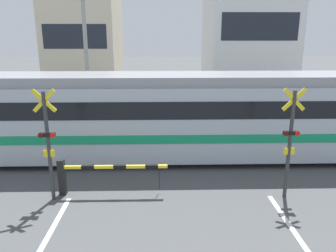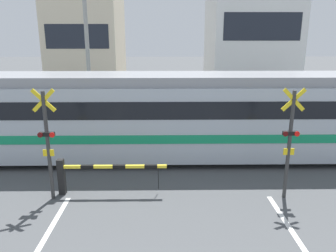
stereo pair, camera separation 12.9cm
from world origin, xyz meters
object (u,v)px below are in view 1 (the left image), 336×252
Objects in this scene: crossing_barrier_far at (217,120)px; crossing_signal_left at (48,141)px; crossing_barrier_near at (87,173)px; pedestrian at (149,106)px; crossing_signal_right at (290,139)px; commuter_train at (116,115)px.

crossing_signal_left reaches higher than crossing_barrier_far.
crossing_barrier_near is 9.10m from pedestrian.
crossing_barrier_near is 0.99× the size of crossing_signal_right.
crossing_barrier_far is at bearing -36.02° from pedestrian.
pedestrian is at bearing 79.47° from commuter_train.
crossing_barrier_far is (4.57, 3.28, -1.09)m from commuter_train.
commuter_train is 3.79m from crossing_signal_left.
commuter_train is at bearing 148.05° from crossing_signal_right.
crossing_signal_right is (0.99, -6.74, 1.15)m from crossing_barrier_far.
crossing_barrier_far is at bearing 98.32° from crossing_signal_right.
crossing_signal_left is (-0.99, -0.32, 1.15)m from crossing_barrier_near.
crossing_barrier_near is 1.55m from crossing_signal_left.
commuter_train is 6.31× the size of crossing_signal_right.
crossing_barrier_near is at bearing -100.31° from pedestrian.
commuter_train reaches higher than crossing_signal_right.
crossing_signal_right is at bearing -64.27° from pedestrian.
pedestrian is (1.63, 8.96, 0.18)m from crossing_barrier_near.
crossing_signal_right reaches higher than crossing_barrier_near.
crossing_signal_left is (-6.10, -6.74, 1.15)m from crossing_barrier_far.
commuter_train is 6.31× the size of crossing_signal_left.
crossing_signal_right reaches higher than crossing_barrier_far.
crossing_barrier_near is 6.21m from crossing_signal_right.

